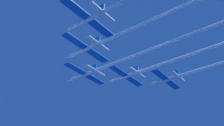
{
  "coord_description": "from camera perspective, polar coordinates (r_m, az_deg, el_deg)",
  "views": [
    {
      "loc": [
        -57.83,
        -55.26,
        -42.88
      ],
      "look_at": [
        -0.0,
        -12.21,
        -0.32
      ],
      "focal_mm": 44.3,
      "sensor_mm": 36.0,
      "label": 1
    }
  ],
  "objects": [
    {
      "name": "jet_left_wing",
      "position": [
        69.02,
        5.46,
        7.58
      ],
      "size": [
        17.33,
        58.95,
        2.87
      ],
      "color": "silver"
    },
    {
      "name": "jet_lead",
      "position": [
        81.77,
        2.24,
        0.58
      ],
      "size": [
        17.33,
        54.16,
        2.87
      ],
      "color": "silver"
    },
    {
      "name": "jet_right_wing",
      "position": [
        85.36,
        11.61,
        0.19
      ],
      "size": [
        17.33,
        55.73,
        2.87
      ],
      "color": "silver"
    },
    {
      "name": "jet_right_outer",
      "position": [
        90.5,
        20.33,
        -0.48
      ],
      "size": [
        17.33,
        57.4,
        2.87
      ],
      "color": "silver"
    }
  ]
}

